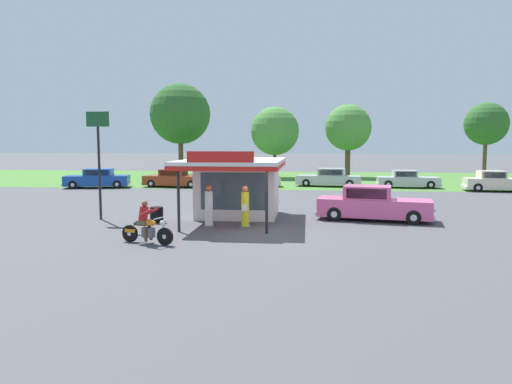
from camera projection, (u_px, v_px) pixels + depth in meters
ground_plane at (262, 233)px, 19.19m from camera, size 300.00×300.00×0.00m
grass_verge_strip at (290, 179)px, 48.85m from camera, size 120.00×24.00×0.01m
service_station_kiosk at (237, 183)px, 23.28m from camera, size 4.54×6.90×3.33m
gas_pump_nearside at (209, 208)px, 20.45m from camera, size 0.44×0.44×1.86m
gas_pump_offside at (245, 209)px, 20.28m from camera, size 0.44×0.44×1.84m
motorcycle_with_rider at (146, 226)px, 17.17m from camera, size 2.10×0.86×1.58m
featured_classic_sedan at (373, 205)px, 22.44m from camera, size 5.61×2.73×1.64m
parked_car_back_row_far_right at (175, 179)px, 39.49m from camera, size 5.47×2.45×1.49m
parked_car_back_row_right at (407, 180)px, 38.83m from camera, size 5.14×2.00×1.43m
parked_car_back_row_left at (98, 179)px, 38.88m from camera, size 5.53×3.02×1.56m
parked_car_back_row_far_left at (329, 178)px, 40.02m from camera, size 5.66×2.49×1.54m
parked_car_back_row_centre_right at (496, 182)px, 35.96m from camera, size 4.98×2.27×1.57m
parked_car_back_row_centre at (248, 178)px, 39.93m from camera, size 5.56×2.55×1.52m
bystander_leaning_by_kiosk at (270, 187)px, 30.44m from camera, size 0.34×0.34×1.55m
bystander_strolling_foreground at (234, 188)px, 30.08m from camera, size 0.34×0.34×1.52m
tree_oak_distant_spare at (180, 115)px, 54.40m from camera, size 6.94×6.94×10.49m
tree_oak_far_right at (485, 125)px, 49.96m from camera, size 4.49×4.49×7.96m
tree_oak_right at (347, 128)px, 50.39m from camera, size 4.92×4.92×7.78m
tree_oak_centre at (274, 132)px, 49.99m from camera, size 5.12×5.12×7.50m
roadside_pole_sign at (99, 147)px, 22.36m from camera, size 1.10×0.12×5.13m
spare_tire_stack at (157, 215)px, 21.79m from camera, size 0.60×0.60×0.72m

